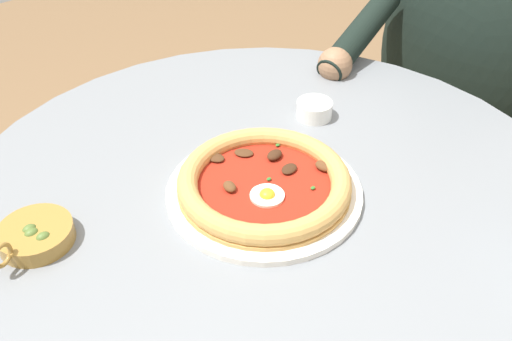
{
  "coord_description": "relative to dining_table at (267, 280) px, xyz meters",
  "views": [
    {
      "loc": [
        -0.45,
        -0.43,
        1.29
      ],
      "look_at": [
        -0.0,
        0.02,
        0.78
      ],
      "focal_mm": 38.54,
      "sensor_mm": 36.0,
      "label": 1
    }
  ],
  "objects": [
    {
      "name": "dining_table",
      "position": [
        0.0,
        0.0,
        0.0
      ],
      "size": [
        0.97,
        0.97,
        0.75
      ],
      "color": "gray",
      "rests_on": "ground"
    },
    {
      "name": "ramekin_capers",
      "position": [
        0.2,
        0.09,
        0.22
      ],
      "size": [
        0.06,
        0.06,
        0.03
      ],
      "color": "white",
      "rests_on": "dining_table"
    },
    {
      "name": "diner_person",
      "position": [
        0.67,
        0.05,
        -0.02
      ],
      "size": [
        0.51,
        0.41,
        1.16
      ],
      "color": "#282833",
      "rests_on": "ground"
    },
    {
      "name": "pizza_on_plate",
      "position": [
        -0.01,
        -0.0,
        0.22
      ],
      "size": [
        0.29,
        0.29,
        0.04
      ],
      "color": "white",
      "rests_on": "dining_table"
    },
    {
      "name": "olive_pan",
      "position": [
        -0.3,
        0.14,
        0.22
      ],
      "size": [
        0.12,
        0.1,
        0.05
      ],
      "color": "olive",
      "rests_on": "dining_table"
    },
    {
      "name": "cafe_chair_diner",
      "position": [
        0.82,
        0.06,
        -0.02
      ],
      "size": [
        0.42,
        0.42,
        0.88
      ],
      "color": "#504A45",
      "rests_on": "ground"
    }
  ]
}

